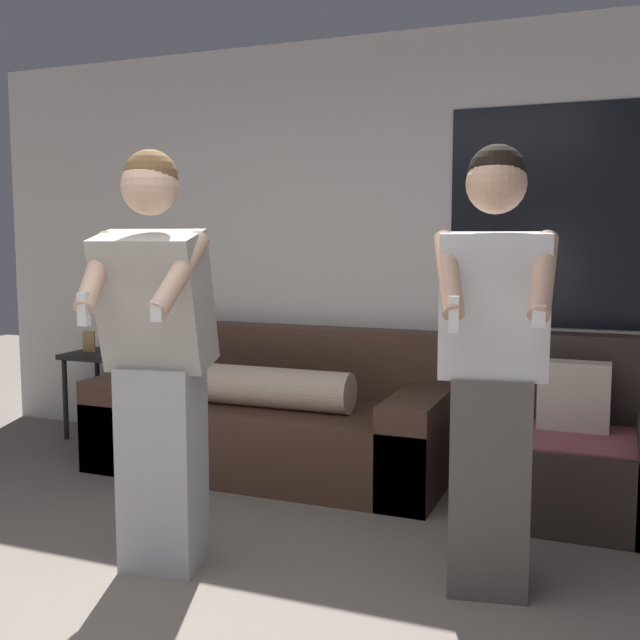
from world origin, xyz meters
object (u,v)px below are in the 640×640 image
at_px(couch, 276,420).
at_px(side_table, 106,366).
at_px(person_left, 157,360).
at_px(person_right, 492,367).
at_px(armchair, 572,453).

distance_m(couch, side_table, 1.49).
relative_size(couch, person_left, 1.21).
bearing_deg(person_right, person_left, -166.64).
xyz_separation_m(armchair, side_table, (-3.20, 0.32, 0.22)).
distance_m(person_left, person_right, 1.38).
xyz_separation_m(couch, side_table, (-1.45, 0.24, 0.22)).
height_order(side_table, person_left, person_left).
distance_m(armchair, person_right, 1.29).
bearing_deg(armchair, person_right, -103.21).
xyz_separation_m(side_table, person_right, (2.95, -1.42, 0.40)).
bearing_deg(couch, side_table, 170.71).
bearing_deg(side_table, couch, -9.29).
bearing_deg(couch, person_left, -84.12).
distance_m(side_table, person_right, 3.29).
xyz_separation_m(armchair, person_right, (-0.26, -1.10, 0.62)).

